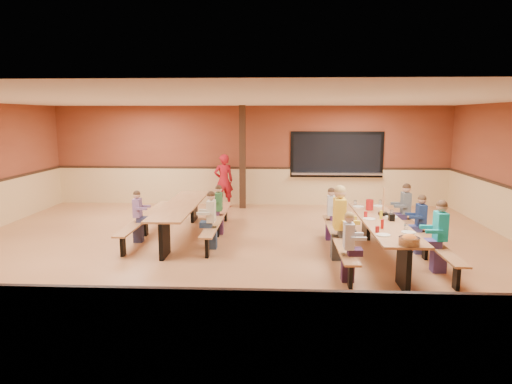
{
  "coord_description": "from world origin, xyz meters",
  "views": [
    {
      "loc": [
        0.86,
        -8.85,
        2.69
      ],
      "look_at": [
        0.4,
        0.38,
        1.15
      ],
      "focal_mm": 32.0,
      "sensor_mm": 36.0,
      "label": 1
    }
  ],
  "objects": [
    {
      "name": "ground",
      "position": [
        0.0,
        0.0,
        0.0
      ],
      "size": [
        12.0,
        12.0,
        0.0
      ],
      "primitive_type": "plane",
      "color": "#A4673E",
      "rests_on": "ground"
    },
    {
      "name": "room_envelope",
      "position": [
        0.0,
        0.0,
        0.69
      ],
      "size": [
        12.04,
        10.04,
        3.02
      ],
      "color": "brown",
      "rests_on": "ground"
    },
    {
      "name": "kitchen_pass_through",
      "position": [
        2.6,
        4.96,
        1.49
      ],
      "size": [
        2.78,
        0.28,
        1.38
      ],
      "color": "black",
      "rests_on": "ground"
    },
    {
      "name": "structural_post",
      "position": [
        -0.2,
        4.4,
        1.5
      ],
      "size": [
        0.18,
        0.18,
        3.0
      ],
      "primitive_type": "cube",
      "color": "black",
      "rests_on": "ground"
    },
    {
      "name": "cafeteria_table_main",
      "position": [
        2.83,
        -0.33,
        0.53
      ],
      "size": [
        1.91,
        3.7,
        0.74
      ],
      "color": "#AB7244",
      "rests_on": "ground"
    },
    {
      "name": "cafeteria_table_second",
      "position": [
        -1.33,
        1.12,
        0.53
      ],
      "size": [
        1.91,
        3.7,
        0.74
      ],
      "color": "#AB7244",
      "rests_on": "ground"
    },
    {
      "name": "seated_child_white_left",
      "position": [
        2.01,
        -1.59,
        0.57
      ],
      "size": [
        0.34,
        0.28,
        1.15
      ],
      "primitive_type": null,
      "color": "silver",
      "rests_on": "ground"
    },
    {
      "name": "seated_adult_yellow",
      "position": [
        2.01,
        -0.41,
        0.7
      ],
      "size": [
        0.46,
        0.38,
        1.39
      ],
      "primitive_type": null,
      "color": "yellow",
      "rests_on": "ground"
    },
    {
      "name": "seated_child_grey_left",
      "position": [
        2.01,
        0.98,
        0.57
      ],
      "size": [
        0.33,
        0.27,
        1.14
      ],
      "primitive_type": null,
      "color": "silver",
      "rests_on": "ground"
    },
    {
      "name": "seated_child_teal_right",
      "position": [
        3.66,
        -1.05,
        0.63
      ],
      "size": [
        0.39,
        0.32,
        1.25
      ],
      "primitive_type": null,
      "color": "#14A2A4",
      "rests_on": "ground"
    },
    {
      "name": "seated_child_navy_right",
      "position": [
        3.66,
        0.03,
        0.58
      ],
      "size": [
        0.34,
        0.28,
        1.16
      ],
      "primitive_type": null,
      "color": "navy",
      "rests_on": "ground"
    },
    {
      "name": "seated_child_char_right",
      "position": [
        3.66,
        1.14,
        0.61
      ],
      "size": [
        0.37,
        0.31,
        1.22
      ],
      "primitive_type": null,
      "color": "#52585C",
      "rests_on": "ground"
    },
    {
      "name": "seated_child_purple_sec",
      "position": [
        -2.16,
        0.57,
        0.55
      ],
      "size": [
        0.32,
        0.26,
        1.11
      ],
      "primitive_type": null,
      "color": "slate",
      "rests_on": "ground"
    },
    {
      "name": "seated_child_green_sec",
      "position": [
        -0.51,
        1.34,
        0.56
      ],
      "size": [
        0.33,
        0.27,
        1.12
      ],
      "primitive_type": null,
      "color": "#2D6334",
      "rests_on": "ground"
    },
    {
      "name": "seated_child_tan_sec",
      "position": [
        -0.51,
        0.17,
        0.59
      ],
      "size": [
        0.35,
        0.29,
        1.17
      ],
      "primitive_type": null,
      "color": "beige",
      "rests_on": "ground"
    },
    {
      "name": "standing_woman",
      "position": [
        -0.77,
        4.49,
        0.79
      ],
      "size": [
        0.67,
        0.56,
        1.59
      ],
      "primitive_type": "imported",
      "rotation": [
        0.0,
        0.0,
        3.49
      ],
      "color": "#A9131E",
      "rests_on": "ground"
    },
    {
      "name": "punch_pitcher",
      "position": [
        2.77,
        0.66,
        0.85
      ],
      "size": [
        0.16,
        0.16,
        0.22
      ],
      "primitive_type": "cylinder",
      "color": "#AD1717",
      "rests_on": "cafeteria_table_main"
    },
    {
      "name": "chip_bowl",
      "position": [
        2.87,
        -1.98,
        0.81
      ],
      "size": [
        0.32,
        0.32,
        0.15
      ],
      "primitive_type": null,
      "color": "orange",
      "rests_on": "cafeteria_table_main"
    },
    {
      "name": "napkin_dispenser",
      "position": [
        2.99,
        -0.33,
        0.8
      ],
      "size": [
        0.1,
        0.14,
        0.13
      ],
      "primitive_type": "cube",
      "color": "black",
      "rests_on": "cafeteria_table_main"
    },
    {
      "name": "condiment_mustard",
      "position": [
        2.82,
        -0.22,
        0.82
      ],
      "size": [
        0.06,
        0.06,
        0.17
      ],
      "primitive_type": "cylinder",
      "color": "yellow",
      "rests_on": "cafeteria_table_main"
    },
    {
      "name": "condiment_ketchup",
      "position": [
        2.68,
        -0.97,
        0.82
      ],
      "size": [
        0.06,
        0.06,
        0.17
      ],
      "primitive_type": "cylinder",
      "color": "#B2140F",
      "rests_on": "cafeteria_table_main"
    },
    {
      "name": "table_paddle",
      "position": [
        2.94,
        0.14,
        0.88
      ],
      "size": [
        0.16,
        0.16,
        0.56
      ],
      "color": "black",
      "rests_on": "cafeteria_table_main"
    },
    {
      "name": "place_settings",
      "position": [
        2.83,
        -0.33,
        0.8
      ],
      "size": [
        0.65,
        3.3,
        0.11
      ],
      "primitive_type": null,
      "color": "beige",
      "rests_on": "cafeteria_table_main"
    }
  ]
}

